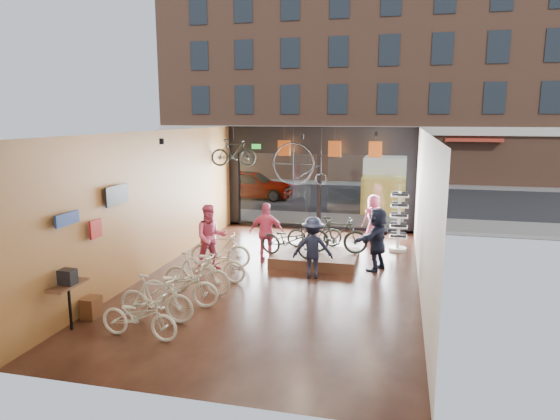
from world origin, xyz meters
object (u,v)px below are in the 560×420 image
(box_truck, at_px, (386,182))
(floor_bike_3, at_px, (197,274))
(customer_2, at_px, (267,233))
(customer_3, at_px, (313,248))
(display_bike_mid, at_px, (336,235))
(customer_5, at_px, (377,239))
(customer_4, at_px, (373,218))
(penny_farthing, at_px, (302,165))
(display_bike_right, at_px, (315,233))
(display_bike_left, at_px, (289,241))
(display_platform, at_px, (315,258))
(floor_bike_0, at_px, (139,317))
(floor_bike_2, at_px, (180,286))
(floor_bike_5, at_px, (220,250))
(customer_1, at_px, (211,237))
(floor_bike_4, at_px, (213,264))
(hung_bike, at_px, (233,153))
(sunglasses_rack, at_px, (399,221))
(street_car, at_px, (251,184))
(floor_bike_1, at_px, (156,298))

(box_truck, bearing_deg, floor_bike_3, -107.25)
(customer_2, distance_m, customer_3, 1.91)
(display_bike_mid, distance_m, customer_5, 1.21)
(customer_4, height_order, penny_farthing, penny_farthing)
(display_bike_right, xyz_separation_m, customer_5, (1.89, -0.90, 0.14))
(box_truck, relative_size, display_bike_left, 3.41)
(display_bike_mid, height_order, customer_4, customer_4)
(display_platform, distance_m, customer_4, 3.38)
(floor_bike_0, xyz_separation_m, customer_4, (3.91, 8.66, 0.37))
(floor_bike_2, height_order, customer_2, customer_2)
(customer_2, bearing_deg, penny_farthing, -100.90)
(penny_farthing, bearing_deg, display_bike_left, -84.33)
(floor_bike_2, height_order, floor_bike_5, floor_bike_5)
(customer_2, height_order, penny_farthing, penny_farthing)
(customer_1, bearing_deg, floor_bike_4, -96.31)
(floor_bike_3, height_order, display_bike_mid, display_bike_mid)
(floor_bike_5, relative_size, customer_4, 1.07)
(display_bike_mid, bearing_deg, hung_bike, 51.64)
(customer_4, bearing_deg, floor_bike_0, 31.25)
(display_bike_left, distance_m, customer_1, 2.16)
(floor_bike_4, xyz_separation_m, customer_5, (4.02, 1.97, 0.41))
(floor_bike_2, distance_m, sunglasses_rack, 7.59)
(customer_5, height_order, sunglasses_rack, sunglasses_rack)
(customer_1, distance_m, customer_4, 5.96)
(display_bike_right, bearing_deg, box_truck, -27.85)
(street_car, bearing_deg, floor_bike_3, -168.41)
(street_car, bearing_deg, customer_5, -147.53)
(display_platform, distance_m, customer_1, 3.08)
(street_car, xyz_separation_m, display_bike_right, (4.99, -9.90, -0.01))
(floor_bike_0, relative_size, customer_4, 1.02)
(display_platform, relative_size, display_bike_mid, 1.35)
(floor_bike_4, height_order, customer_3, customer_3)
(display_bike_left, height_order, customer_2, customer_2)
(display_bike_right, xyz_separation_m, customer_4, (1.61, 2.31, 0.06))
(box_truck, relative_size, hung_bike, 3.76)
(box_truck, height_order, floor_bike_5, box_truck)
(customer_1, bearing_deg, customer_3, -31.41)
(floor_bike_1, xyz_separation_m, customer_2, (1.09, 4.69, 0.37))
(box_truck, distance_m, penny_farthing, 7.04)
(street_car, distance_m, customer_1, 12.11)
(street_car, xyz_separation_m, floor_bike_3, (2.83, -13.78, -0.23))
(customer_5, bearing_deg, customer_3, -30.34)
(customer_2, bearing_deg, floor_bike_1, 71.93)
(customer_2, bearing_deg, floor_bike_3, 68.24)
(box_truck, height_order, customer_3, box_truck)
(floor_bike_3, relative_size, customer_4, 1.07)
(floor_bike_3, bearing_deg, display_bike_left, -28.99)
(floor_bike_2, height_order, display_platform, floor_bike_2)
(floor_bike_5, bearing_deg, display_bike_mid, -75.17)
(floor_bike_1, distance_m, display_bike_left, 4.72)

